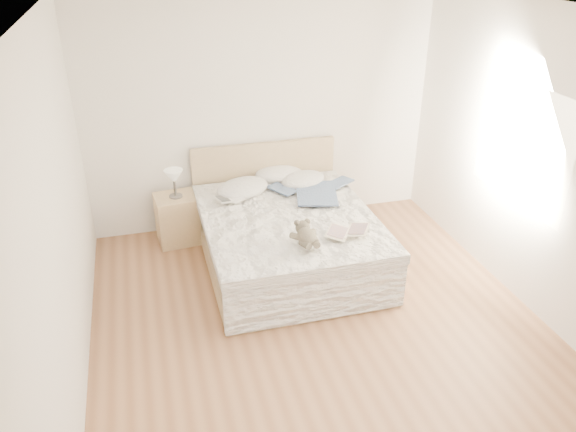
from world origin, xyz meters
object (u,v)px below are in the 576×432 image
object	(u,v)px
photo_book	(230,199)
teddy_bear	(307,242)
table_lamp	(174,178)
bed	(286,236)
nightstand	(177,219)
childrens_book	(348,232)

from	to	relation	value
photo_book	teddy_bear	xyz separation A→B (m)	(0.51, -1.13, 0.02)
table_lamp	photo_book	distance (m)	0.67
bed	nightstand	distance (m)	1.31
bed	nightstand	world-z (taller)	bed
bed	teddy_bear	distance (m)	0.83
photo_book	bed	bearing A→B (deg)	-53.74
bed	childrens_book	xyz separation A→B (m)	(0.44, -0.62, 0.32)
table_lamp	childrens_book	distance (m)	2.04
bed	photo_book	size ratio (longest dim) A/B	7.36
bed	nightstand	xyz separation A→B (m)	(-1.07, 0.76, -0.03)
bed	childrens_book	world-z (taller)	bed
childrens_book	teddy_bear	distance (m)	0.47
bed	table_lamp	distance (m)	1.39
bed	childrens_book	size ratio (longest dim) A/B	5.14
bed	nightstand	size ratio (longest dim) A/B	3.83
nightstand	childrens_book	size ratio (longest dim) A/B	1.34
nightstand	teddy_bear	xyz separation A→B (m)	(1.06, -1.51, 0.37)
nightstand	photo_book	distance (m)	0.75
childrens_book	teddy_bear	xyz separation A→B (m)	(-0.45, -0.13, 0.02)
table_lamp	childrens_book	xyz separation A→B (m)	(1.50, -1.37, -0.16)
photo_book	table_lamp	bearing A→B (deg)	128.40
table_lamp	photo_book	xyz separation A→B (m)	(0.54, -0.36, -0.16)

